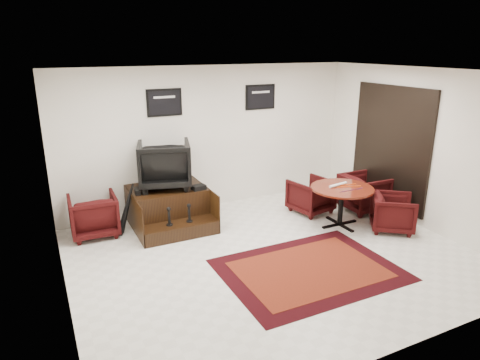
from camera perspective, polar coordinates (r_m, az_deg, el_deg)
name	(u,v)px	position (r m, az deg, el deg)	size (l,w,h in m)	color
ground	(273,255)	(6.83, 4.36, -9.97)	(6.00, 6.00, 0.00)	white
room_shell	(295,140)	(6.53, 7.29, 5.32)	(6.02, 5.02, 2.81)	white
area_rug	(309,270)	(6.48, 9.22, -11.73)	(2.52, 1.89, 0.01)	black
shine_podium	(169,208)	(7.90, -9.44, -3.71)	(1.34, 1.38, 0.69)	black
shine_chair	(164,162)	(7.78, -10.05, 2.39)	(0.90, 0.85, 0.93)	black
shoes_pair	(141,191)	(7.62, -13.09, -1.41)	(0.24, 0.27, 0.09)	black
polish_kit	(199,187)	(7.65, -5.54, -0.98)	(0.24, 0.16, 0.08)	black
umbrella_black	(125,211)	(7.62, -15.04, -4.03)	(0.32, 0.12, 0.86)	black
umbrella_hooked	(127,208)	(7.69, -14.87, -3.58)	(0.34, 0.13, 0.91)	black
armchair_side	(93,213)	(7.77, -18.96, -4.22)	(0.77, 0.72, 0.79)	black
meeting_table	(342,192)	(7.87, 13.43, -1.58)	(1.11, 1.11, 0.73)	#4A130A
table_chair_back	(311,194)	(8.49, 9.42, -1.84)	(0.72, 0.67, 0.74)	black
table_chair_window	(364,191)	(8.80, 16.24, -1.39)	(0.78, 0.73, 0.81)	black
table_chair_corner	(393,211)	(8.02, 19.72, -3.92)	(0.70, 0.65, 0.72)	black
paper_roll	(338,185)	(7.89, 12.94, -0.62)	(0.05, 0.05, 0.42)	white
table_clutter	(348,187)	(7.88, 14.25, -0.89)	(0.57, 0.32, 0.01)	#F7510D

